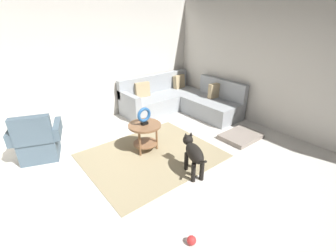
{
  "coord_description": "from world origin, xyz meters",
  "views": [
    {
      "loc": [
        -1.93,
        -2.34,
        2.36
      ],
      "look_at": [
        0.45,
        0.6,
        0.55
      ],
      "focal_mm": 25.25,
      "sensor_mm": 36.0,
      "label": 1
    }
  ],
  "objects_px": {
    "armchair": "(38,142)",
    "dog_bed_mat": "(241,136)",
    "dog_toy_ball": "(192,240)",
    "dog": "(193,153)",
    "sectional_couch": "(180,101)",
    "torus_sculpture": "(144,116)",
    "side_table": "(145,130)"
  },
  "relations": [
    {
      "from": "armchair",
      "to": "torus_sculpture",
      "type": "bearing_deg",
      "value": -10.83
    },
    {
      "from": "armchair",
      "to": "dog",
      "type": "relative_size",
      "value": 1.2
    },
    {
      "from": "armchair",
      "to": "dog_toy_ball",
      "type": "distance_m",
      "value": 3.11
    },
    {
      "from": "armchair",
      "to": "dog_bed_mat",
      "type": "relative_size",
      "value": 1.2
    },
    {
      "from": "sectional_couch",
      "to": "armchair",
      "type": "bearing_deg",
      "value": -178.1
    },
    {
      "from": "torus_sculpture",
      "to": "dog_toy_ball",
      "type": "bearing_deg",
      "value": -110.15
    },
    {
      "from": "dog_toy_ball",
      "to": "dog_bed_mat",
      "type": "bearing_deg",
      "value": 24.47
    },
    {
      "from": "sectional_couch",
      "to": "dog_toy_ball",
      "type": "relative_size",
      "value": 21.12
    },
    {
      "from": "armchair",
      "to": "dog",
      "type": "height_order",
      "value": "armchair"
    },
    {
      "from": "dog_toy_ball",
      "to": "dog",
      "type": "bearing_deg",
      "value": 45.23
    },
    {
      "from": "sectional_couch",
      "to": "dog",
      "type": "relative_size",
      "value": 2.81
    },
    {
      "from": "sectional_couch",
      "to": "torus_sculpture",
      "type": "bearing_deg",
      "value": -149.34
    },
    {
      "from": "sectional_couch",
      "to": "torus_sculpture",
      "type": "distance_m",
      "value": 2.15
    },
    {
      "from": "sectional_couch",
      "to": "armchair",
      "type": "relative_size",
      "value": 2.35
    },
    {
      "from": "side_table",
      "to": "dog_bed_mat",
      "type": "relative_size",
      "value": 0.75
    },
    {
      "from": "sectional_couch",
      "to": "dog",
      "type": "height_order",
      "value": "sectional_couch"
    },
    {
      "from": "armchair",
      "to": "dog_bed_mat",
      "type": "distance_m",
      "value": 3.88
    },
    {
      "from": "torus_sculpture",
      "to": "dog_toy_ball",
      "type": "distance_m",
      "value": 2.25
    },
    {
      "from": "torus_sculpture",
      "to": "dog_bed_mat",
      "type": "bearing_deg",
      "value": -25.39
    },
    {
      "from": "armchair",
      "to": "torus_sculpture",
      "type": "distance_m",
      "value": 1.91
    },
    {
      "from": "dog_toy_ball",
      "to": "armchair",
      "type": "bearing_deg",
      "value": 106.21
    },
    {
      "from": "sectional_couch",
      "to": "dog_bed_mat",
      "type": "height_order",
      "value": "sectional_couch"
    },
    {
      "from": "torus_sculpture",
      "to": "sectional_couch",
      "type": "bearing_deg",
      "value": 30.66
    },
    {
      "from": "torus_sculpture",
      "to": "dog_bed_mat",
      "type": "relative_size",
      "value": 0.41
    },
    {
      "from": "dog",
      "to": "dog_toy_ball",
      "type": "relative_size",
      "value": 7.52
    },
    {
      "from": "armchair",
      "to": "dog_toy_ball",
      "type": "height_order",
      "value": "armchair"
    },
    {
      "from": "side_table",
      "to": "torus_sculpture",
      "type": "xyz_separation_m",
      "value": [
        -0.0,
        -0.0,
        0.29
      ]
    },
    {
      "from": "torus_sculpture",
      "to": "dog_toy_ball",
      "type": "height_order",
      "value": "torus_sculpture"
    },
    {
      "from": "dog_bed_mat",
      "to": "dog_toy_ball",
      "type": "xyz_separation_m",
      "value": [
        -2.55,
        -1.16,
        0.01
      ]
    },
    {
      "from": "sectional_couch",
      "to": "dog_bed_mat",
      "type": "bearing_deg",
      "value": -90.36
    },
    {
      "from": "armchair",
      "to": "torus_sculpture",
      "type": "relative_size",
      "value": 2.94
    },
    {
      "from": "armchair",
      "to": "torus_sculpture",
      "type": "height_order",
      "value": "armchair"
    }
  ]
}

